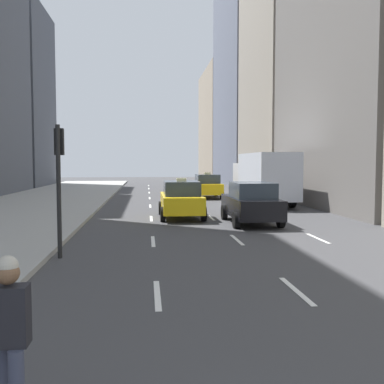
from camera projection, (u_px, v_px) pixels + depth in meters
sidewalk_left at (37, 204)px, 26.96m from camera, size 8.00×66.00×0.15m
lane_markings at (203, 211)px, 23.95m from camera, size 5.72×56.00×0.01m
building_row_right at (285, 28)px, 39.99m from camera, size 6.00×80.79×37.33m
taxi_lead at (207, 186)px, 32.92m from camera, size 2.02×4.40×1.87m
taxi_second at (181, 199)px, 20.96m from camera, size 2.02×4.40×1.87m
sedan_black_near at (251, 203)px, 18.99m from camera, size 2.02×4.43×1.76m
box_truck at (263, 177)px, 27.82m from camera, size 2.58×8.40×3.15m
skateboarder at (9, 339)px, 4.13m from camera, size 0.36×0.80×1.75m
traffic_light_pole at (59, 169)px, 12.11m from camera, size 0.24×0.42×3.60m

